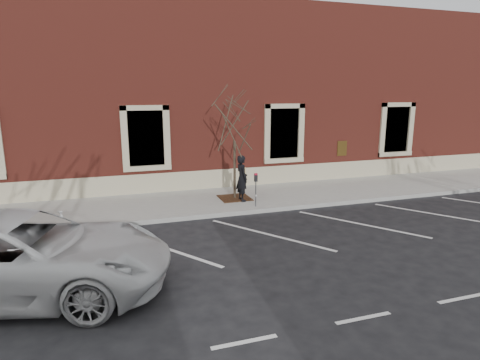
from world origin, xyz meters
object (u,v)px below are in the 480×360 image
object	(u,v)px
sapling	(234,125)
white_truck	(19,255)
man	(242,178)
parking_meter	(256,184)

from	to	relation	value
sapling	white_truck	bearing A→B (deg)	-139.55
man	sapling	distance (m)	2.03
parking_meter	sapling	bearing A→B (deg)	116.31
man	sapling	xyz separation A→B (m)	(-0.16, 0.41, 1.98)
parking_meter	white_truck	size ratio (longest dim) A/B	0.20
parking_meter	white_truck	distance (m)	8.03
parking_meter	white_truck	xyz separation A→B (m)	(-6.85, -4.19, -0.13)
man	sapling	size ratio (longest dim) A/B	0.43
man	sapling	world-z (taller)	sapling
parking_meter	sapling	world-z (taller)	sapling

